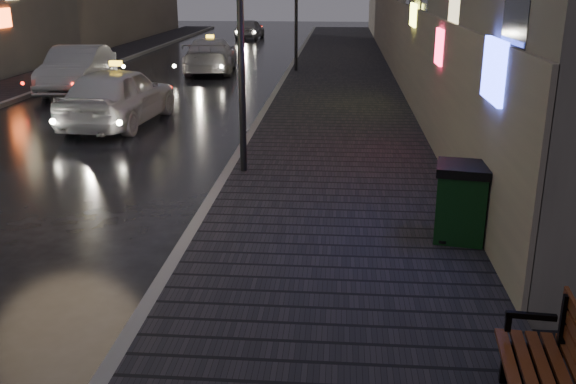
% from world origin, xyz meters
% --- Properties ---
extents(ground, '(120.00, 120.00, 0.00)m').
position_xyz_m(ground, '(0.00, 0.00, 0.00)').
color(ground, black).
rests_on(ground, ground).
extents(sidewalk, '(4.60, 58.00, 0.15)m').
position_xyz_m(sidewalk, '(3.90, 21.00, 0.07)').
color(sidewalk, black).
rests_on(sidewalk, ground).
extents(curb, '(0.20, 58.00, 0.15)m').
position_xyz_m(curb, '(1.50, 21.00, 0.07)').
color(curb, slate).
rests_on(curb, ground).
extents(sidewalk_far, '(2.40, 58.00, 0.15)m').
position_xyz_m(sidewalk_far, '(-8.70, 21.00, 0.07)').
color(sidewalk_far, black).
rests_on(sidewalk_far, ground).
extents(curb_far, '(0.20, 58.00, 0.15)m').
position_xyz_m(curb_far, '(-7.40, 21.00, 0.07)').
color(curb_far, slate).
rests_on(curb_far, ground).
extents(lamp_near, '(0.36, 0.36, 5.28)m').
position_xyz_m(lamp_near, '(1.85, 6.00, 3.49)').
color(lamp_near, black).
rests_on(lamp_near, sidewalk).
extents(trash_bin, '(0.93, 0.93, 1.22)m').
position_xyz_m(trash_bin, '(5.80, 2.51, 0.77)').
color(trash_bin, black).
rests_on(trash_bin, sidewalk).
extents(taxi_near, '(2.39, 5.16, 1.71)m').
position_xyz_m(taxi_near, '(-2.54, 10.93, 0.86)').
color(taxi_near, silver).
rests_on(taxi_near, ground).
extents(car_left_mid, '(2.30, 5.26, 1.68)m').
position_xyz_m(car_left_mid, '(-6.03, 16.53, 0.84)').
color(car_left_mid, '#93949A').
rests_on(car_left_mid, ground).
extents(taxi_mid, '(2.67, 5.50, 1.54)m').
position_xyz_m(taxi_mid, '(-2.07, 22.18, 0.77)').
color(taxi_mid, silver).
rests_on(taxi_mid, ground).
extents(car_far, '(1.85, 4.14, 1.38)m').
position_xyz_m(car_far, '(-2.73, 39.76, 0.69)').
color(car_far, gray).
rests_on(car_far, ground).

